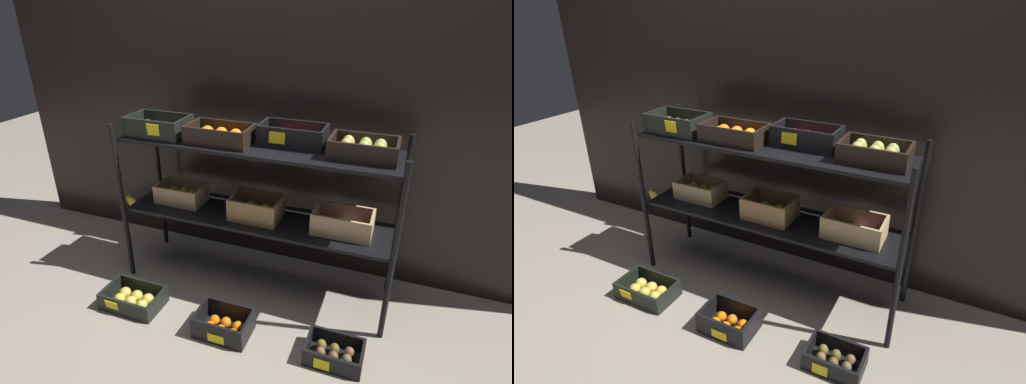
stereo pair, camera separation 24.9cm
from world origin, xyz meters
The scene contains 6 objects.
ground_plane centered at (0.00, 0.00, 0.00)m, with size 10.00×10.00×0.00m, color gray.
storefront_wall centered at (0.00, 0.41, 0.95)m, with size 4.07×0.12×1.89m, color black.
display_rack centered at (0.00, 0.00, 0.77)m, with size 1.78×0.46×1.10m.
crate_ground_apple_gold centered at (-0.63, -0.49, 0.05)m, with size 0.36×0.24×0.11m.
crate_ground_tangerine centered at (-0.01, -0.50, 0.05)m, with size 0.31×0.22×0.13m.
crate_ground_kiwi centered at (0.62, -0.47, 0.04)m, with size 0.30×0.20×0.11m.
Camera 1 is at (0.80, -2.10, 1.75)m, focal length 28.83 mm.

